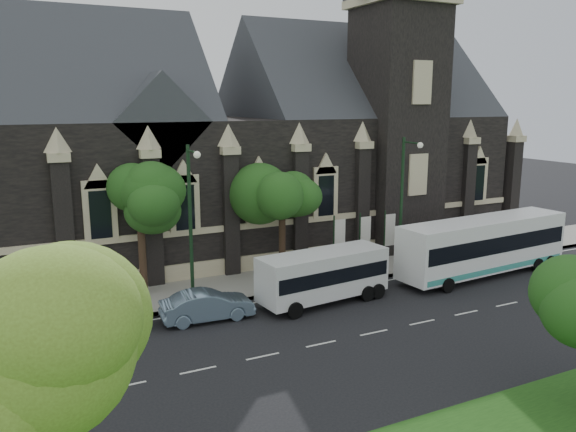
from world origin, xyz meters
TOP-DOWN VIEW (x-y plane):
  - ground at (0.00, 0.00)m, footprint 160.00×160.00m
  - sidewalk at (0.00, 9.50)m, footprint 80.00×5.00m
  - museum at (5.12, 18.78)m, footprint 40.00×17.70m
  - tree_park_near at (-11.77, -8.77)m, footprint 4.42×4.42m
  - tree_walk_right at (3.21, 10.71)m, footprint 4.08×4.08m
  - tree_walk_left at (-5.80, 10.70)m, footprint 3.91×3.91m
  - street_lamp_near at (10.00, 7.09)m, footprint 0.36×1.88m
  - street_lamp_mid at (-4.00, 7.09)m, footprint 0.36×1.88m
  - banner_flag_left at (6.29, 9.00)m, footprint 0.90×0.10m
  - banner_flag_center at (8.29, 9.00)m, footprint 0.90×0.10m
  - banner_flag_right at (10.29, 9.00)m, footprint 0.90×0.10m
  - tour_coach at (14.79, 4.73)m, footprint 13.07×3.78m
  - shuttle_bus at (2.88, 4.87)m, footprint 7.82×3.36m
  - box_trailer at (-7.92, 5.72)m, footprint 2.62×1.54m
  - sedan at (-3.85, 5.23)m, footprint 4.91×1.95m

SIDE VIEW (x-z plane):
  - ground at x=0.00m, z-range 0.00..0.00m
  - sidewalk at x=0.00m, z-range 0.00..0.15m
  - box_trailer at x=-7.92m, z-range 0.09..1.47m
  - sedan at x=-3.85m, z-range 0.00..1.59m
  - shuttle_bus at x=2.88m, z-range 0.23..3.16m
  - tour_coach at x=14.79m, z-range 0.16..3.92m
  - banner_flag_left at x=6.29m, z-range 0.38..4.38m
  - banner_flag_center at x=8.29m, z-range 0.38..4.38m
  - banner_flag_right at x=10.29m, z-range 0.38..4.38m
  - street_lamp_near at x=10.00m, z-range 0.61..9.61m
  - street_lamp_mid at x=-4.00m, z-range 0.61..9.61m
  - tree_walk_left at x=-5.80m, z-range 1.91..9.55m
  - tree_walk_right at x=3.21m, z-range 1.92..9.72m
  - tree_park_near at x=-11.77m, z-range 2.14..10.70m
  - museum at x=5.12m, z-range -6.78..23.12m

